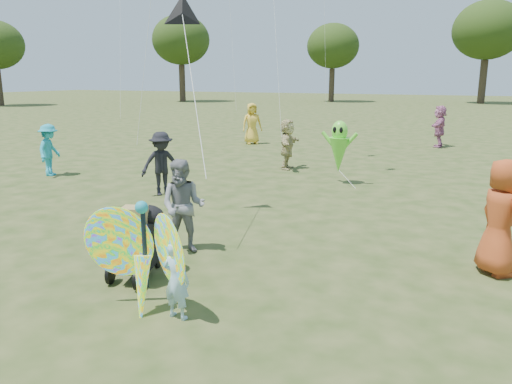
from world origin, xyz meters
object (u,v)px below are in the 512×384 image
(crowd_a, at_px, (501,217))
(alien_kite, at_px, (339,149))
(adult_man, at_px, (183,206))
(crowd_g, at_px, (252,124))
(crowd_i, at_px, (49,150))
(jogging_stroller, at_px, (140,237))
(crowd_b, at_px, (162,164))
(crowd_j, at_px, (439,126))
(crowd_d, at_px, (287,144))
(butterfly_kite, at_px, (143,259))
(child_girl, at_px, (176,280))

(crowd_a, xyz_separation_m, alien_kite, (-3.94, 5.28, 0.10))
(alien_kite, bearing_deg, adult_man, -97.42)
(crowd_g, height_order, crowd_i, crowd_g)
(jogging_stroller, bearing_deg, crowd_b, 103.53)
(alien_kite, bearing_deg, crowd_j, 78.83)
(adult_man, bearing_deg, crowd_j, 64.14)
(crowd_d, xyz_separation_m, butterfly_kite, (2.02, -10.02, -0.11))
(crowd_b, height_order, crowd_i, crowd_b)
(adult_man, height_order, crowd_j, crowd_j)
(child_girl, xyz_separation_m, crowd_i, (-8.50, 6.01, 0.28))
(adult_man, height_order, jogging_stroller, adult_man)
(child_girl, height_order, alien_kite, alien_kite)
(crowd_a, distance_m, crowd_d, 9.09)
(adult_man, distance_m, alien_kite, 6.50)
(jogging_stroller, bearing_deg, crowd_d, 79.65)
(crowd_b, distance_m, jogging_stroller, 5.29)
(crowd_i, bearing_deg, jogging_stroller, -144.80)
(crowd_g, height_order, butterfly_kite, crowd_g)
(crowd_i, distance_m, crowd_j, 15.15)
(crowd_d, relative_size, butterfly_kite, 0.92)
(child_girl, bearing_deg, crowd_i, -31.48)
(crowd_i, height_order, crowd_j, crowd_j)
(crowd_b, distance_m, crowd_d, 4.90)
(crowd_a, distance_m, crowd_i, 12.36)
(jogging_stroller, bearing_deg, adult_man, 73.03)
(adult_man, xyz_separation_m, alien_kite, (0.84, 6.44, 0.18))
(child_girl, distance_m, crowd_g, 16.25)
(crowd_a, distance_m, jogging_stroller, 5.32)
(jogging_stroller, relative_size, alien_kite, 0.65)
(crowd_b, bearing_deg, crowd_j, 19.25)
(crowd_a, height_order, alien_kite, crowd_a)
(adult_man, relative_size, alien_kite, 0.91)
(crowd_a, height_order, crowd_b, crowd_a)
(crowd_g, bearing_deg, crowd_a, -90.27)
(crowd_g, distance_m, crowd_j, 7.91)
(butterfly_kite, bearing_deg, crowd_g, 110.60)
(jogging_stroller, bearing_deg, child_girl, -53.84)
(crowd_g, bearing_deg, adult_man, -108.92)
(child_girl, relative_size, jogging_stroller, 0.87)
(crowd_d, bearing_deg, alien_kite, -133.13)
(crowd_b, bearing_deg, alien_kite, -5.65)
(crowd_i, relative_size, alien_kite, 0.88)
(adult_man, relative_size, crowd_d, 0.99)
(alien_kite, bearing_deg, crowd_i, -162.91)
(child_girl, xyz_separation_m, alien_kite, (-0.40, 8.50, 0.48))
(adult_man, xyz_separation_m, crowd_b, (-2.77, 3.28, 0.00))
(butterfly_kite, height_order, alien_kite, alien_kite)
(child_girl, height_order, crowd_j, crowd_j)
(crowd_a, bearing_deg, adult_man, 69.73)
(crowd_g, xyz_separation_m, crowd_i, (-2.36, -9.03, -0.12))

